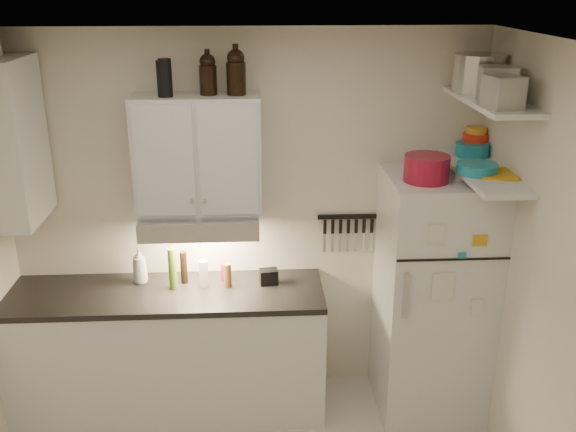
{
  "coord_description": "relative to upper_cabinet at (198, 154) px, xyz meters",
  "views": [
    {
      "loc": [
        0.05,
        -2.67,
        2.87
      ],
      "look_at": [
        0.25,
        0.9,
        1.55
      ],
      "focal_mm": 40.0,
      "sensor_mm": 36.0,
      "label": 1
    }
  ],
  "objects": [
    {
      "name": "ceiling",
      "position": [
        0.3,
        -1.33,
        0.78
      ],
      "size": [
        3.2,
        3.0,
        0.02
      ],
      "primitive_type": "cube",
      "color": "white",
      "rests_on": "ground"
    },
    {
      "name": "back_wall",
      "position": [
        0.3,
        0.18,
        -0.53
      ],
      "size": [
        3.2,
        0.02,
        2.6
      ],
      "primitive_type": "cube",
      "color": "beige",
      "rests_on": "ground"
    },
    {
      "name": "right_wall",
      "position": [
        1.91,
        -1.33,
        -0.53
      ],
      "size": [
        0.02,
        3.0,
        2.6
      ],
      "primitive_type": "cube",
      "color": "beige",
      "rests_on": "ground"
    },
    {
      "name": "base_cabinet",
      "position": [
        -0.25,
        -0.14,
        -1.39
      ],
      "size": [
        2.1,
        0.6,
        0.88
      ],
      "primitive_type": "cube",
      "color": "white",
      "rests_on": "floor"
    },
    {
      "name": "countertop",
      "position": [
        -0.25,
        -0.14,
        -0.93
      ],
      "size": [
        2.1,
        0.62,
        0.04
      ],
      "primitive_type": "cube",
      "color": "black",
      "rests_on": "base_cabinet"
    },
    {
      "name": "upper_cabinet",
      "position": [
        0.0,
        0.0,
        0.0
      ],
      "size": [
        0.8,
        0.33,
        0.75
      ],
      "primitive_type": "cube",
      "color": "white",
      "rests_on": "back_wall"
    },
    {
      "name": "side_cabinet",
      "position": [
        -1.14,
        -0.14,
        0.12
      ],
      "size": [
        0.33,
        0.55,
        1.0
      ],
      "primitive_type": "cube",
      "color": "white",
      "rests_on": "left_wall"
    },
    {
      "name": "range_hood",
      "position": [
        0.0,
        -0.06,
        -0.44
      ],
      "size": [
        0.76,
        0.46,
        0.12
      ],
      "primitive_type": "cube",
      "color": "silver",
      "rests_on": "back_wall"
    },
    {
      "name": "fridge",
      "position": [
        1.55,
        -0.18,
        -0.98
      ],
      "size": [
        0.7,
        0.68,
        1.7
      ],
      "primitive_type": "cube",
      "color": "white",
      "rests_on": "floor"
    },
    {
      "name": "shelf_hi",
      "position": [
        1.75,
        -0.31,
        0.38
      ],
      "size": [
        0.3,
        0.95,
        0.03
      ],
      "primitive_type": "cube",
      "color": "white",
      "rests_on": "right_wall"
    },
    {
      "name": "shelf_lo",
      "position": [
        1.75,
        -0.31,
        -0.07
      ],
      "size": [
        0.3,
        0.95,
        0.03
      ],
      "primitive_type": "cube",
      "color": "white",
      "rests_on": "right_wall"
    },
    {
      "name": "knife_strip",
      "position": [
        1.0,
        0.15,
        -0.51
      ],
      "size": [
        0.42,
        0.02,
        0.03
      ],
      "primitive_type": "cube",
      "color": "black",
      "rests_on": "back_wall"
    },
    {
      "name": "dutch_oven",
      "position": [
        1.41,
        -0.26,
        -0.04
      ],
      "size": [
        0.32,
        0.32,
        0.16
      ],
      "primitive_type": "cylinder",
      "rotation": [
        0.0,
        0.0,
        -0.14
      ],
      "color": "maroon",
      "rests_on": "fridge"
    },
    {
      "name": "book_stack",
      "position": [
        1.81,
        -0.4,
        -0.08
      ],
      "size": [
        0.27,
        0.3,
        0.09
      ],
      "primitive_type": "cube",
      "rotation": [
        0.0,
        0.0,
        -0.25
      ],
      "color": "orange",
      "rests_on": "fridge"
    },
    {
      "name": "spice_jar",
      "position": [
        1.63,
        -0.25,
        -0.08
      ],
      "size": [
        0.06,
        0.06,
        0.09
      ],
      "primitive_type": "cylinder",
      "rotation": [
        0.0,
        0.0,
        -0.17
      ],
      "color": "silver",
      "rests_on": "fridge"
    },
    {
      "name": "stock_pot",
      "position": [
        1.75,
        -0.08,
        0.5
      ],
      "size": [
        0.42,
        0.42,
        0.23
      ],
      "primitive_type": "cylinder",
      "rotation": [
        0.0,
        0.0,
        -0.37
      ],
      "color": "silver",
      "rests_on": "shelf_hi"
    },
    {
      "name": "tin_a",
      "position": [
        1.74,
        -0.4,
        0.49
      ],
      "size": [
        0.22,
        0.21,
        0.2
      ],
      "primitive_type": "cube",
      "rotation": [
        0.0,
        0.0,
        -0.17
      ],
      "color": "#AAAAAD",
      "rests_on": "shelf_hi"
    },
    {
      "name": "tin_b",
      "position": [
        1.7,
        -0.61,
        0.48
      ],
      "size": [
        0.21,
        0.21,
        0.17
      ],
      "primitive_type": "cube",
      "rotation": [
        0.0,
        0.0,
        0.24
      ],
      "color": "#AAAAAD",
      "rests_on": "shelf_hi"
    },
    {
      "name": "bowl_teal",
      "position": [
        1.79,
        0.03,
        -0.01
      ],
      "size": [
        0.22,
        0.22,
        0.09
      ],
      "primitive_type": "cylinder",
      "color": "teal",
      "rests_on": "shelf_lo"
    },
    {
      "name": "bowl_orange",
      "position": [
        1.83,
        0.1,
        0.06
      ],
      "size": [
        0.17,
        0.17,
        0.05
      ],
      "primitive_type": "cylinder",
      "color": "red",
      "rests_on": "bowl_teal"
    },
    {
      "name": "bowl_yellow",
      "position": [
        1.83,
        0.1,
        0.11
      ],
      "size": [
        0.13,
        0.13,
        0.04
      ],
      "primitive_type": "cylinder",
      "color": "gold",
      "rests_on": "bowl_orange"
    },
    {
      "name": "plates",
      "position": [
        1.69,
        -0.36,
        -0.02
      ],
      "size": [
        0.27,
        0.27,
        0.06
      ],
      "primitive_type": "cylinder",
      "rotation": [
        0.0,
        0.0,
        -0.11
      ],
      "color": "teal",
      "rests_on": "shelf_lo"
    },
    {
      "name": "growler_a",
      "position": [
        0.08,
        0.0,
        0.5
      ],
      "size": [
        0.12,
        0.12,
        0.26
      ],
      "primitive_type": null,
      "rotation": [
        0.0,
        0.0,
        -0.15
      ],
      "color": "black",
      "rests_on": "upper_cabinet"
    },
    {
      "name": "growler_b",
      "position": [
        0.25,
        -0.01,
        0.52
      ],
      "size": [
        0.14,
        0.14,
        0.28
      ],
      "primitive_type": null,
      "rotation": [
        0.0,
        0.0,
        -0.17
      ],
      "color": "black",
      "rests_on": "upper_cabinet"
    },
    {
      "name": "thermos_a",
      "position": [
        -0.17,
        -0.06,
        0.49
      ],
      "size": [
        0.08,
        0.08,
        0.23
      ],
      "primitive_type": "cylinder",
      "rotation": [
        0.0,
        0.0,
        0.05
      ],
      "color": "black",
      "rests_on": "upper_cabinet"
    },
    {
      "name": "thermos_b",
      "position": [
        -0.18,
        -0.06,
        0.48
      ],
      "size": [
        0.09,
        0.09,
        0.22
      ],
      "primitive_type": "cylinder",
      "rotation": [
        0.0,
        0.0,
        -0.24
      ],
      "color": "black",
      "rests_on": "upper_cabinet"
    },
    {
      "name": "soap_bottle",
      "position": [
        -0.44,
        0.01,
        -0.76
      ],
      "size": [
        0.13,
        0.13,
        0.29
      ],
      "primitive_type": "imported",
      "rotation": [
        0.0,
        0.0,
        0.25
      ],
      "color": "white",
      "rests_on": "countertop"
    },
    {
      "name": "pepper_mill",
      "position": [
        0.16,
        -0.09,
        -0.82
      ],
      "size": [
        0.06,
        0.06,
        0.17
      ],
      "primitive_type": "cylinder",
      "rotation": [
        0.0,
        0.0,
        -0.08
      ],
      "color": "brown",
      "rests_on": "countertop"
    },
    {
      "name": "oil_bottle",
      "position": [
        -0.2,
        -0.09,
        -0.76
      ],
      "size": [
        0.07,
        0.07,
        0.29
      ],
      "primitive_type": "cylinder",
      "rotation": [
        0.0,
        0.0,
        0.19
      ],
      "color": "#57721C",
      "rests_on": "countertop"
    },
    {
      "name": "vinegar_bottle",
      "position": [
        -0.14,
        -0.01,
        -0.79
      ],
      "size": [
        0.06,
        0.06,
        0.23
      ],
      "primitive_type": "cylinder",
      "rotation": [
        0.0,
        0.0,
        -0.22
      ],
      "color": "black",
      "rests_on": "countertop"
    },
    {
      "name": "clear_bottle",
      "position": [
        0.0,
        -0.07,
        -0.81
      ],
      "size": [
        0.08,
        0.08,
        0.19
      ],
      "primitive_type": "cylinder",
      "rotation": [
        0.0,
        0.0,
        -0.34
      ],
      "color": "silver",
      "rests_on": "countertop"
    },
    {
      "name": "red_jar",
      "position": [
        0.14,
        0.02,
        -0.84
      ],
      "size": [
        0.08,
        0.08,
        0.12
      ],
      "primitive_type": "cylinder",
      "rotation": [
        0.0,
        0.0,
        -0.32
      ],
      "color": "maroon",
      "rests_on": "countertop"
    },
    {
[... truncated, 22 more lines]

